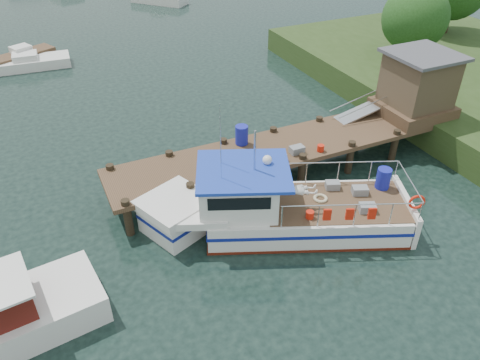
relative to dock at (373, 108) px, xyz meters
name	(u,v)px	position (x,y,z in m)	size (l,w,h in m)	color
ground_plane	(246,181)	(-6.51, -0.01, -2.24)	(160.00, 160.00, 0.00)	black
dock	(373,108)	(0.00, 0.00, 0.00)	(16.60, 3.00, 4.78)	#4D3724
lobster_boat	(272,208)	(-6.97, -3.23, -1.33)	(10.17, 6.21, 5.05)	silver
moored_rowboat	(23,57)	(-14.27, 19.47, -1.78)	(4.50, 3.13, 1.25)	#4D3724
moored_a	(27,63)	(-14.13, 18.49, -1.86)	(5.73, 2.33, 1.03)	silver
moored_c	(391,21)	(14.87, 15.94, -1.88)	(6.40, 4.74, 0.97)	silver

